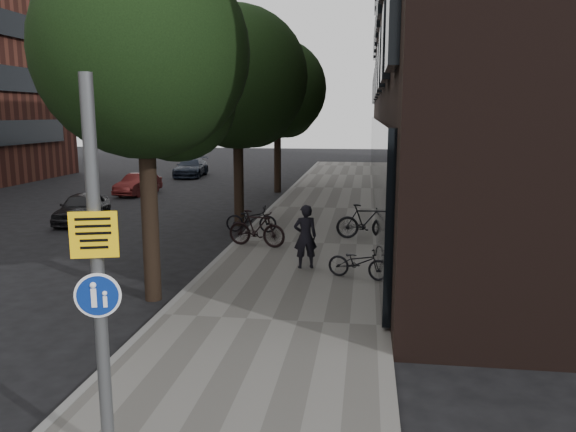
% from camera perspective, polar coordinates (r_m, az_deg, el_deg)
% --- Properties ---
extents(ground, '(120.00, 120.00, 0.00)m').
position_cam_1_polar(ground, '(8.18, -7.61, -19.33)').
color(ground, black).
rests_on(ground, ground).
extents(sidewalk, '(4.50, 60.00, 0.12)m').
position_cam_1_polar(sidewalk, '(17.38, 2.02, -2.91)').
color(sidewalk, '#66635E').
rests_on(sidewalk, ground).
extents(curb_edge, '(0.15, 60.00, 0.13)m').
position_cam_1_polar(curb_edge, '(17.75, -5.23, -2.65)').
color(curb_edge, slate).
rests_on(curb_edge, ground).
extents(building_right_dark_brick, '(12.00, 40.00, 18.00)m').
position_cam_1_polar(building_right_dark_brick, '(29.97, 21.66, 19.16)').
color(building_right_dark_brick, black).
rests_on(building_right_dark_brick, ground).
extents(street_tree_near, '(4.40, 4.40, 7.50)m').
position_cam_1_polar(street_tree_near, '(12.38, -13.95, 15.00)').
color(street_tree_near, black).
rests_on(street_tree_near, ground).
extents(street_tree_mid, '(5.00, 5.00, 7.80)m').
position_cam_1_polar(street_tree_mid, '(20.51, -4.90, 13.29)').
color(street_tree_mid, black).
rests_on(street_tree_mid, ground).
extents(street_tree_far, '(5.00, 5.00, 7.80)m').
position_cam_1_polar(street_tree_far, '(29.34, -0.91, 12.42)').
color(street_tree_far, black).
rests_on(street_tree_far, ground).
extents(signpost, '(0.49, 0.17, 4.34)m').
position_cam_1_polar(signpost, '(6.49, -18.75, -5.63)').
color(signpost, '#595B5E').
rests_on(signpost, sidewalk).
extents(pedestrian, '(0.69, 0.54, 1.65)m').
position_cam_1_polar(pedestrian, '(14.37, 1.77, -2.09)').
color(pedestrian, black).
rests_on(pedestrian, sidewalk).
extents(parked_bike_facade_near, '(1.62, 0.95, 0.80)m').
position_cam_1_polar(parked_bike_facade_near, '(13.64, 7.18, -4.68)').
color(parked_bike_facade_near, black).
rests_on(parked_bike_facade_near, sidewalk).
extents(parked_bike_facade_far, '(1.87, 0.64, 1.11)m').
position_cam_1_polar(parked_bike_facade_far, '(17.97, 7.87, -0.56)').
color(parked_bike_facade_far, black).
rests_on(parked_bike_facade_far, sidewalk).
extents(parked_bike_curb_near, '(1.73, 0.64, 0.90)m').
position_cam_1_polar(parked_bike_curb_near, '(18.85, -3.76, -0.30)').
color(parked_bike_curb_near, black).
rests_on(parked_bike_curb_near, sidewalk).
extents(parked_bike_curb_far, '(1.89, 0.91, 1.10)m').
position_cam_1_polar(parked_bike_curb_far, '(16.80, -3.21, -1.26)').
color(parked_bike_curb_far, black).
rests_on(parked_bike_curb_far, sidewalk).
extents(parked_car_near, '(1.77, 3.47, 1.13)m').
position_cam_1_polar(parked_car_near, '(22.49, -20.18, 0.80)').
color(parked_car_near, black).
rests_on(parked_car_near, ground).
extents(parked_car_mid, '(1.46, 3.32, 1.06)m').
position_cam_1_polar(parked_car_mid, '(29.47, -15.00, 3.13)').
color(parked_car_mid, maroon).
rests_on(parked_car_mid, ground).
extents(parked_car_far, '(2.02, 4.28, 1.21)m').
position_cam_1_polar(parked_car_far, '(37.29, -9.82, 4.89)').
color(parked_car_far, black).
rests_on(parked_car_far, ground).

